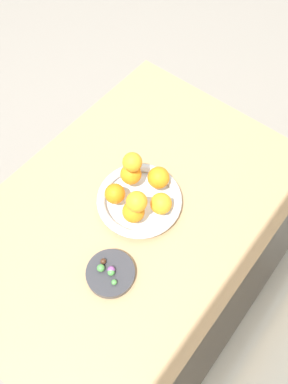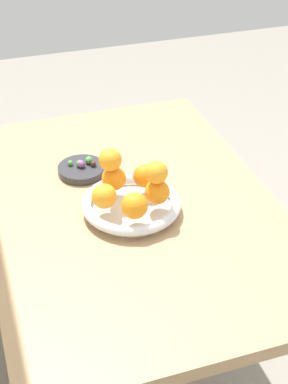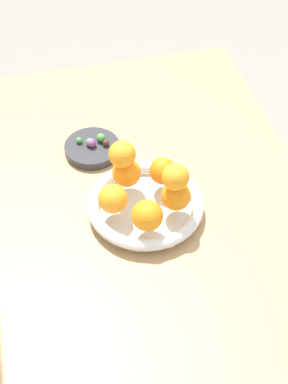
% 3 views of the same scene
% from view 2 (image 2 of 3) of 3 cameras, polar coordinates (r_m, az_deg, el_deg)
% --- Properties ---
extents(ground_plane, '(6.00, 6.00, 0.00)m').
position_cam_2_polar(ground_plane, '(2.08, -1.07, -17.94)').
color(ground_plane, gray).
extents(dining_table, '(1.10, 0.76, 0.74)m').
position_cam_2_polar(dining_table, '(1.61, -1.32, -3.71)').
color(dining_table, tan).
rests_on(dining_table, ground_plane).
extents(fruit_bowl, '(0.26, 0.26, 0.04)m').
position_cam_2_polar(fruit_bowl, '(1.52, -1.23, -1.28)').
color(fruit_bowl, silver).
rests_on(fruit_bowl, dining_table).
extents(candy_dish, '(0.14, 0.14, 0.02)m').
position_cam_2_polar(candy_dish, '(1.68, -6.06, 2.17)').
color(candy_dish, '#333338').
rests_on(candy_dish, dining_table).
extents(orange_0, '(0.06, 0.06, 0.06)m').
position_cam_2_polar(orange_0, '(1.46, -3.88, -0.41)').
color(orange_0, orange).
rests_on(orange_0, fruit_bowl).
extents(orange_1, '(0.07, 0.07, 0.07)m').
position_cam_2_polar(orange_1, '(1.43, -0.93, -1.34)').
color(orange_1, orange).
rests_on(orange_1, fruit_bowl).
extents(orange_2, '(0.06, 0.06, 0.06)m').
position_cam_2_polar(orange_2, '(1.48, 1.28, 0.03)').
color(orange_2, orange).
rests_on(orange_2, fruit_bowl).
extents(orange_3, '(0.06, 0.06, 0.06)m').
position_cam_2_polar(orange_3, '(1.54, 0.04, 1.55)').
color(orange_3, orange).
rests_on(orange_3, fruit_bowl).
extents(orange_4, '(0.06, 0.06, 0.06)m').
position_cam_2_polar(orange_4, '(1.53, -2.94, 1.32)').
color(orange_4, orange).
rests_on(orange_4, fruit_bowl).
extents(orange_5, '(0.06, 0.06, 0.06)m').
position_cam_2_polar(orange_5, '(1.44, 1.20, 1.91)').
color(orange_5, orange).
rests_on(orange_5, orange_2).
extents(orange_6, '(0.06, 0.06, 0.06)m').
position_cam_2_polar(orange_6, '(1.49, -3.30, 3.15)').
color(orange_6, orange).
rests_on(orange_6, orange_4).
extents(candy_ball_0, '(0.02, 0.02, 0.02)m').
position_cam_2_polar(candy_ball_0, '(1.67, -6.15, 2.65)').
color(candy_ball_0, '#4C9947').
rests_on(candy_ball_0, candy_dish).
extents(candy_ball_1, '(0.02, 0.02, 0.02)m').
position_cam_2_polar(candy_ball_1, '(1.68, -7.17, 2.81)').
color(candy_ball_1, '#4C9947').
rests_on(candy_ball_1, candy_dish).
extents(candy_ball_2, '(0.02, 0.02, 0.02)m').
position_cam_2_polar(candy_ball_2, '(1.67, -6.10, 2.72)').
color(candy_ball_2, '#8C4C99').
rests_on(candy_ball_2, candy_dish).
extents(candy_ball_3, '(0.02, 0.02, 0.02)m').
position_cam_2_polar(candy_ball_3, '(1.67, -6.27, 2.76)').
color(candy_ball_3, '#4C9947').
rests_on(candy_ball_3, candy_dish).
extents(candy_ball_4, '(0.02, 0.02, 0.02)m').
position_cam_2_polar(candy_ball_4, '(1.69, -5.38, 3.10)').
color(candy_ball_4, '#4C9947').
rests_on(candy_ball_4, candy_dish).
extents(candy_ball_5, '(0.02, 0.02, 0.02)m').
position_cam_2_polar(candy_ball_5, '(1.67, -4.94, 2.76)').
color(candy_ball_5, '#472819').
rests_on(candy_ball_5, candy_dish).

